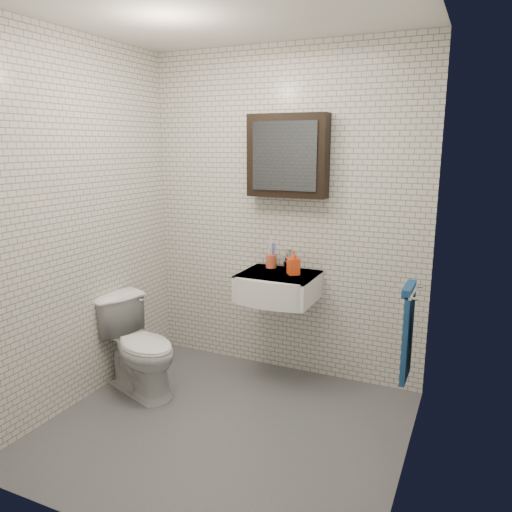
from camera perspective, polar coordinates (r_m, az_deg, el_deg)
The scene contains 9 objects.
ground at distance 3.39m, azimuth -3.57°, elevation -18.98°, with size 2.20×2.00×0.01m, color #505358.
room_shell at distance 2.91m, azimuth -3.97°, elevation 6.36°, with size 2.22×2.02×2.51m.
washbasin at distance 3.68m, azimuth 2.35°, elevation -3.56°, with size 0.55×0.50×0.20m.
faucet at distance 3.81m, azimuth 3.49°, elevation -0.48°, with size 0.06×0.20×0.15m.
mirror_cabinet at distance 3.71m, azimuth 3.64°, elevation 11.35°, with size 0.60×0.15×0.60m.
towel_rail at distance 3.09m, azimuth 16.98°, elevation -7.93°, with size 0.09×0.30×0.58m.
toothbrush_cup at distance 3.85m, azimuth 1.74°, elevation -0.51°, with size 0.11×0.11×0.22m.
soap_bottle at distance 3.65m, azimuth 4.31°, elevation -0.76°, with size 0.08×0.08×0.18m, color orange.
toilet at distance 3.78m, azimuth -13.19°, elevation -10.00°, with size 0.39×0.69×0.70m, color white.
Camera 1 is at (1.38, -2.54, 1.79)m, focal length 35.00 mm.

